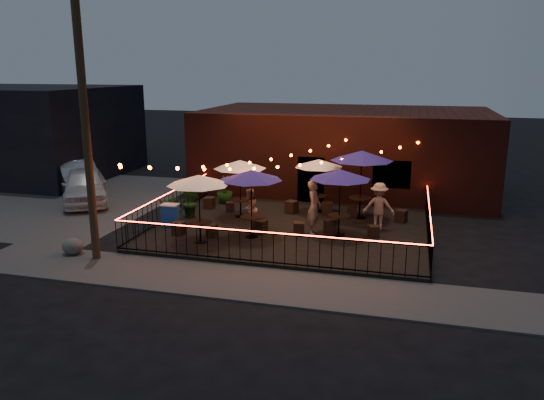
% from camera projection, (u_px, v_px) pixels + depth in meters
% --- Properties ---
extents(ground, '(110.00, 110.00, 0.00)m').
position_uv_depth(ground, '(278.00, 248.00, 18.26)').
color(ground, black).
rests_on(ground, ground).
extents(patio, '(10.00, 8.00, 0.15)m').
position_uv_depth(patio, '(291.00, 229.00, 20.12)').
color(patio, black).
rests_on(patio, ground).
extents(sidewalk, '(18.00, 2.50, 0.05)m').
position_uv_depth(sidewalk, '(250.00, 283.00, 15.20)').
color(sidewalk, '#433F3E').
rests_on(sidewalk, ground).
extents(parking_lot, '(11.00, 12.00, 0.02)m').
position_uv_depth(parking_lot, '(52.00, 199.00, 24.97)').
color(parking_lot, '#433F3E').
rests_on(parking_lot, ground).
extents(brick_building, '(14.00, 8.00, 4.00)m').
position_uv_depth(brick_building, '(345.00, 149.00, 26.90)').
color(brick_building, '#3B1610').
rests_on(brick_building, ground).
extents(background_building, '(12.00, 9.00, 5.00)m').
position_uv_depth(background_building, '(14.00, 131.00, 30.54)').
color(background_building, black).
rests_on(background_building, ground).
extents(utility_pole, '(0.26, 0.26, 8.00)m').
position_uv_depth(utility_pole, '(86.00, 136.00, 16.18)').
color(utility_pole, '#382917').
rests_on(utility_pole, ground).
extents(fence_front, '(10.00, 0.04, 1.04)m').
position_uv_depth(fence_front, '(262.00, 248.00, 16.22)').
color(fence_front, black).
rests_on(fence_front, patio).
extents(fence_left, '(0.04, 8.00, 1.04)m').
position_uv_depth(fence_left, '(169.00, 206.00, 21.21)').
color(fence_left, black).
rests_on(fence_left, patio).
extents(fence_right, '(0.04, 8.00, 1.04)m').
position_uv_depth(fence_right, '(429.00, 224.00, 18.74)').
color(fence_right, black).
rests_on(fence_right, patio).
extents(festoon_lights, '(10.02, 8.72, 1.32)m').
position_uv_depth(festoon_lights, '(263.00, 166.00, 19.49)').
color(festoon_lights, '#EF4804').
rests_on(festoon_lights, ground).
extents(cafe_table_0, '(2.69, 2.69, 2.38)m').
position_uv_depth(cafe_table_0, '(199.00, 181.00, 17.86)').
color(cafe_table_0, black).
rests_on(cafe_table_0, patio).
extents(cafe_table_1, '(2.80, 2.80, 2.33)m').
position_uv_depth(cafe_table_1, '(240.00, 165.00, 20.99)').
color(cafe_table_1, black).
rests_on(cafe_table_1, patio).
extents(cafe_table_2, '(2.35, 2.35, 2.43)m').
position_uv_depth(cafe_table_2, '(251.00, 176.00, 18.41)').
color(cafe_table_2, black).
rests_on(cafe_table_2, patio).
extents(cafe_table_3, '(2.57, 2.57, 2.22)m').
position_uv_depth(cafe_table_3, '(319.00, 164.00, 21.80)').
color(cafe_table_3, black).
rests_on(cafe_table_3, patio).
extents(cafe_table_4, '(2.90, 2.90, 2.41)m').
position_uv_depth(cafe_table_4, '(340.00, 175.00, 18.61)').
color(cafe_table_4, black).
rests_on(cafe_table_4, patio).
extents(cafe_table_5, '(2.84, 2.84, 2.73)m').
position_uv_depth(cafe_table_5, '(362.00, 157.00, 20.76)').
color(cafe_table_5, black).
rests_on(cafe_table_5, patio).
extents(bistro_chair_0, '(0.43, 0.43, 0.47)m').
position_uv_depth(bistro_chair_0, '(179.00, 228.00, 19.16)').
color(bistro_chair_0, black).
rests_on(bistro_chair_0, patio).
extents(bistro_chair_1, '(0.35, 0.35, 0.41)m').
position_uv_depth(bistro_chair_1, '(212.00, 230.00, 19.03)').
color(bistro_chair_1, black).
rests_on(bistro_chair_1, patio).
extents(bistro_chair_2, '(0.42, 0.42, 0.48)m').
position_uv_depth(bistro_chair_2, '(209.00, 203.00, 22.77)').
color(bistro_chair_2, black).
rests_on(bistro_chair_2, patio).
extents(bistro_chair_3, '(0.41, 0.41, 0.40)m').
position_uv_depth(bistro_chair_3, '(230.00, 207.00, 22.27)').
color(bistro_chair_3, black).
rests_on(bistro_chair_3, patio).
extents(bistro_chair_4, '(0.49, 0.49, 0.48)m').
position_uv_depth(bistro_chair_4, '(261.00, 227.00, 19.35)').
color(bistro_chair_4, black).
rests_on(bistro_chair_4, patio).
extents(bistro_chair_5, '(0.46, 0.46, 0.45)m').
position_uv_depth(bistro_chair_5, '(299.00, 228.00, 19.20)').
color(bistro_chair_5, black).
rests_on(bistro_chair_5, patio).
extents(bistro_chair_6, '(0.56, 0.56, 0.51)m').
position_uv_depth(bistro_chair_6, '(292.00, 207.00, 22.02)').
color(bistro_chair_6, black).
rests_on(bistro_chair_6, patio).
extents(bistro_chair_7, '(0.49, 0.49, 0.52)m').
position_uv_depth(bistro_chair_7, '(327.00, 208.00, 21.79)').
color(bistro_chair_7, black).
rests_on(bistro_chair_7, patio).
extents(bistro_chair_8, '(0.55, 0.55, 0.51)m').
position_uv_depth(bistro_chair_8, '(330.00, 227.00, 19.27)').
color(bistro_chair_8, black).
rests_on(bistro_chair_8, patio).
extents(bistro_chair_9, '(0.45, 0.45, 0.42)m').
position_uv_depth(bistro_chair_9, '(373.00, 231.00, 18.89)').
color(bistro_chair_9, black).
rests_on(bistro_chair_9, patio).
extents(bistro_chair_10, '(0.43, 0.43, 0.45)m').
position_uv_depth(bistro_chair_10, '(352.00, 212.00, 21.32)').
color(bistro_chair_10, black).
rests_on(bistro_chair_10, patio).
extents(bistro_chair_11, '(0.51, 0.51, 0.48)m').
position_uv_depth(bistro_chair_11, '(401.00, 216.00, 20.74)').
color(bistro_chair_11, black).
rests_on(bistro_chair_11, patio).
extents(patron_a, '(0.47, 0.72, 1.97)m').
position_uv_depth(patron_a, '(314.00, 207.00, 19.10)').
color(patron_a, '#D8A494').
rests_on(patron_a, patio).
extents(patron_b, '(0.75, 0.87, 1.53)m').
position_uv_depth(patron_b, '(250.00, 209.00, 19.75)').
color(patron_b, tan).
rests_on(patron_b, patio).
extents(patron_c, '(1.18, 0.73, 1.77)m').
position_uv_depth(patron_c, '(379.00, 206.00, 19.64)').
color(patron_c, '#D9B292').
rests_on(patron_c, patio).
extents(potted_shrub_a, '(1.29, 1.19, 1.20)m').
position_uv_depth(potted_shrub_a, '(174.00, 207.00, 20.70)').
color(potted_shrub_a, '#163A11').
rests_on(potted_shrub_a, patio).
extents(potted_shrub_b, '(0.80, 0.71, 1.23)m').
position_uv_depth(potted_shrub_b, '(191.00, 202.00, 21.31)').
color(potted_shrub_b, '#18410E').
rests_on(potted_shrub_b, patio).
extents(potted_shrub_c, '(0.89, 0.89, 1.23)m').
position_uv_depth(potted_shrub_c, '(225.00, 190.00, 23.56)').
color(potted_shrub_c, '#15340B').
rests_on(potted_shrub_c, patio).
extents(cooler, '(0.68, 0.52, 0.85)m').
position_uv_depth(cooler, '(170.00, 215.00, 20.20)').
color(cooler, blue).
rests_on(cooler, patio).
extents(boulder, '(0.92, 0.82, 0.62)m').
position_uv_depth(boulder, '(73.00, 246.00, 17.44)').
color(boulder, '#454540').
rests_on(boulder, ground).
extents(car_white, '(4.16, 4.96, 1.60)m').
position_uv_depth(car_white, '(85.00, 186.00, 24.18)').
color(car_white, silver).
rests_on(car_white, ground).
extents(car_silver, '(4.49, 4.58, 1.57)m').
position_uv_depth(car_silver, '(78.00, 177.00, 26.22)').
color(car_silver, gray).
rests_on(car_silver, ground).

